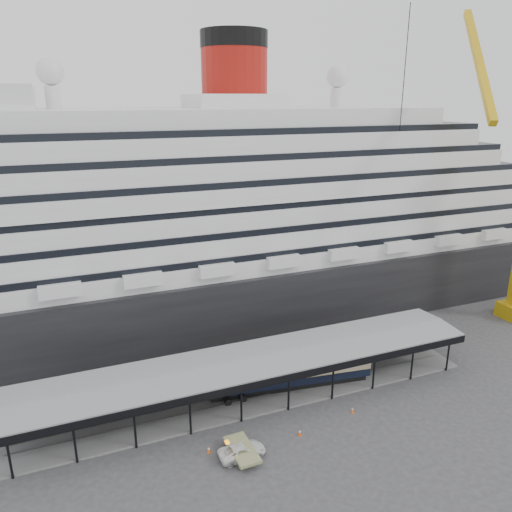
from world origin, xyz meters
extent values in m
plane|color=#343437|center=(0.00, 0.00, 0.00)|extent=(200.00, 200.00, 0.00)
cube|color=black|center=(0.00, 32.00, 5.00)|extent=(130.00, 30.00, 10.00)
cylinder|color=#99120C|center=(8.00, 32.00, 37.40)|extent=(10.00, 10.00, 9.00)
cylinder|color=black|center=(8.00, 32.00, 42.65)|extent=(10.10, 10.10, 2.50)
sphere|color=silver|center=(-18.00, 32.00, 37.70)|extent=(3.60, 3.60, 3.60)
sphere|color=silver|center=(26.00, 32.00, 37.70)|extent=(3.60, 3.60, 3.60)
cube|color=slate|center=(0.00, 5.00, 0.12)|extent=(56.00, 8.00, 0.24)
cube|color=slate|center=(0.00, 4.28, 0.28)|extent=(54.00, 0.08, 0.10)
cube|color=slate|center=(0.00, 5.72, 0.28)|extent=(54.00, 0.08, 0.10)
cube|color=black|center=(0.00, 0.50, 4.45)|extent=(56.00, 0.18, 0.90)
cube|color=black|center=(0.00, 9.50, 4.45)|extent=(56.00, 0.18, 0.90)
cube|color=slate|center=(0.00, 5.00, 5.18)|extent=(56.00, 9.00, 0.24)
cube|color=gold|center=(39.13, 15.12, 39.20)|extent=(11.42, 18.78, 16.80)
cylinder|color=black|center=(30.26, 20.24, 23.60)|extent=(0.12, 0.12, 47.21)
imported|color=white|center=(-4.84, -4.48, 0.67)|extent=(4.86, 2.36, 1.33)
cube|color=black|center=(4.95, 5.00, 0.57)|extent=(19.85, 4.81, 0.66)
cube|color=black|center=(4.95, 5.00, 1.41)|extent=(20.83, 5.31, 1.03)
cube|color=beige|center=(4.95, 5.00, 2.54)|extent=(20.83, 5.35, 1.22)
cube|color=black|center=(4.95, 5.00, 3.34)|extent=(20.83, 5.31, 0.38)
cube|color=#E95C0C|center=(-7.76, -2.62, 0.01)|extent=(0.36, 0.36, 0.03)
cone|color=#E95C0C|center=(-7.76, -2.62, 0.36)|extent=(0.31, 0.31, 0.68)
cylinder|color=white|center=(-7.76, -2.62, 0.43)|extent=(0.22, 0.22, 0.13)
cube|color=#DB4B0C|center=(2.02, -3.69, 0.01)|extent=(0.47, 0.47, 0.03)
cone|color=#DB4B0C|center=(2.02, -3.69, 0.36)|extent=(0.40, 0.40, 0.68)
cylinder|color=white|center=(2.02, -3.69, 0.43)|extent=(0.22, 0.22, 0.13)
cube|color=#EA540D|center=(9.44, -2.37, 0.01)|extent=(0.43, 0.43, 0.03)
cone|color=#EA540D|center=(9.44, -2.37, 0.35)|extent=(0.36, 0.36, 0.67)
cylinder|color=white|center=(9.44, -2.37, 0.42)|extent=(0.21, 0.21, 0.13)
camera|label=1|loc=(-19.23, -43.50, 34.34)|focal=35.00mm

